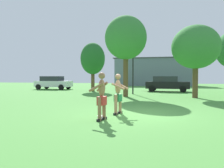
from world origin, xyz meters
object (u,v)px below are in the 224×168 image
tree_left_field (93,59)px  frisbee (100,116)px  player_near (102,95)px  tree_right_field (126,38)px  car_black_mid_lot (167,84)px  tree_behind_players (196,47)px  car_white_near_post (53,83)px  lamp_post (133,52)px  player_in_green (118,93)px

tree_left_field → frisbee: bearing=-72.0°
player_near → tree_right_field: 10.03m
car_black_mid_lot → tree_behind_players: bearing=-74.6°
car_white_near_post → frisbee: bearing=-57.8°
car_white_near_post → car_black_mid_lot: (13.33, -1.21, 0.00)m
player_near → tree_right_field: bearing=93.2°
frisbee → tree_behind_players: tree_behind_players is taller
car_black_mid_lot → tree_behind_players: 7.23m
car_white_near_post → tree_right_field: size_ratio=0.71×
player_near → tree_left_field: bearing=108.0°
lamp_post → tree_behind_players: 5.40m
car_black_mid_lot → tree_behind_players: size_ratio=0.84×
frisbee → lamp_post: bearing=89.9°
frisbee → player_near: bearing=-71.5°
tree_behind_players → lamp_post: bearing=153.5°
tree_left_field → player_near: bearing=-72.0°
tree_right_field → frisbee: bearing=-88.2°
player_in_green → frisbee: size_ratio=6.18×
player_in_green → tree_behind_players: (4.25, 8.03, 2.80)m
tree_right_field → tree_behind_players: tree_right_field is taller
player_near → tree_behind_players: size_ratio=0.32×
lamp_post → frisbee: bearing=-90.1°
car_black_mid_lot → frisbee: bearing=-101.6°
frisbee → tree_right_field: size_ratio=0.04×
tree_behind_players → tree_left_field: bearing=150.1°
player_in_green → car_white_near_post: player_in_green is taller
player_near → tree_behind_players: (4.60, 9.40, 2.78)m
player_in_green → tree_behind_players: bearing=62.1°
player_near → tree_left_field: (-4.83, 14.82, 2.51)m
frisbee → car_black_mid_lot: bearing=78.4°
car_black_mid_lot → player_in_green: bearing=-99.8°
car_black_mid_lot → tree_right_field: tree_right_field is taller
lamp_post → tree_behind_players: lamp_post is taller
player_in_green → tree_right_field: (-0.87, 7.98, 3.63)m
car_black_mid_lot → tree_right_field: 8.15m
frisbee → lamp_post: lamp_post is taller
frisbee → tree_behind_players: bearing=60.7°
car_black_mid_lot → tree_right_field: bearing=-117.4°
car_black_mid_lot → car_white_near_post: bearing=174.8°
tree_left_field → tree_right_field: bearing=-51.7°
frisbee → car_black_mid_lot: 15.39m
tree_left_field → tree_behind_players: tree_behind_players is taller
player_in_green → tree_right_field: size_ratio=0.27×
car_white_near_post → tree_behind_players: tree_behind_players is taller
frisbee → lamp_post: 11.65m
player_in_green → tree_left_field: tree_left_field is taller
lamp_post → player_near: bearing=-88.9°
player_in_green → car_white_near_post: bearing=124.7°
car_black_mid_lot → player_near: bearing=-100.2°
car_white_near_post → car_black_mid_lot: size_ratio=1.00×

